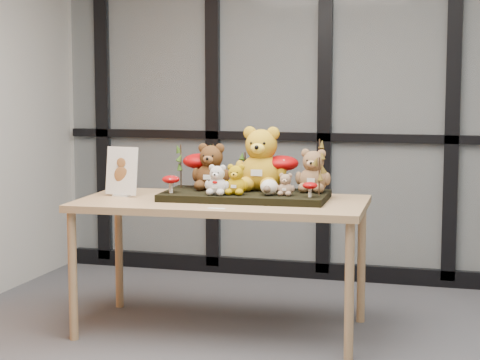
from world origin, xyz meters
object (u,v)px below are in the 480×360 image
(bear_small_yellow, at_px, (236,178))
(mushroom_back_right, at_px, (281,171))
(plush_cream_hedgehog, at_px, (269,186))
(display_table, at_px, (222,211))
(bear_beige_small, at_px, (286,183))
(mushroom_front_right, at_px, (310,189))
(sign_holder, at_px, (122,173))
(bear_pooh_yellow, at_px, (261,155))
(mushroom_back_left, at_px, (200,169))
(bear_tan_back, at_px, (313,168))
(mushroom_front_left, at_px, (171,183))
(bear_white_bow, at_px, (217,178))
(diorama_tray, at_px, (245,196))
(bear_brown_medium, at_px, (211,164))

(bear_small_yellow, height_order, mushroom_back_right, mushroom_back_right)
(plush_cream_hedgehog, bearing_deg, display_table, 173.55)
(display_table, distance_m, bear_small_yellow, 0.23)
(bear_beige_small, distance_m, mushroom_front_right, 0.15)
(bear_small_yellow, height_order, sign_holder, sign_holder)
(bear_beige_small, bearing_deg, sign_holder, 177.42)
(bear_pooh_yellow, bearing_deg, bear_small_yellow, -113.56)
(bear_beige_small, bearing_deg, plush_cream_hedgehog, -176.00)
(mushroom_back_left, bearing_deg, display_table, -44.92)
(mushroom_front_right, bearing_deg, sign_holder, 179.05)
(bear_tan_back, distance_m, mushroom_front_left, 0.83)
(mushroom_back_left, relative_size, mushroom_back_right, 1.01)
(bear_tan_back, height_order, bear_white_bow, bear_tan_back)
(bear_beige_small, height_order, sign_holder, sign_holder)
(bear_white_bow, relative_size, mushroom_back_right, 0.84)
(plush_cream_hedgehog, distance_m, mushroom_front_left, 0.57)
(diorama_tray, xyz_separation_m, bear_small_yellow, (-0.02, -0.11, 0.12))
(mushroom_front_right, bearing_deg, diorama_tray, 165.48)
(diorama_tray, bearing_deg, bear_beige_small, -19.09)
(bear_beige_small, xyz_separation_m, mushroom_back_right, (-0.08, 0.23, 0.04))
(sign_holder, bearing_deg, bear_brown_medium, 22.38)
(bear_brown_medium, xyz_separation_m, mushroom_front_left, (-0.18, -0.20, -0.10))
(bear_beige_small, relative_size, mushroom_front_right, 1.49)
(bear_small_yellow, xyz_separation_m, mushroom_back_left, (-0.30, 0.25, 0.02))
(display_table, xyz_separation_m, bear_white_bow, (-0.00, -0.08, 0.20))
(bear_white_bow, bearing_deg, bear_beige_small, 8.02)
(bear_small_yellow, bearing_deg, bear_pooh_yellow, 66.44)
(mushroom_back_left, bearing_deg, bear_beige_small, -19.60)
(bear_beige_small, bearing_deg, bear_pooh_yellow, 131.50)
(mushroom_back_left, bearing_deg, bear_brown_medium, -38.97)
(diorama_tray, distance_m, mushroom_front_left, 0.44)
(diorama_tray, height_order, bear_white_bow, bear_white_bow)
(bear_pooh_yellow, bearing_deg, bear_beige_small, -48.50)
(display_table, xyz_separation_m, bear_pooh_yellow, (0.18, 0.19, 0.31))
(bear_small_yellow, relative_size, sign_holder, 0.65)
(bear_brown_medium, xyz_separation_m, bear_tan_back, (0.60, 0.08, -0.01))
(bear_beige_small, relative_size, mushroom_front_left, 1.25)
(mushroom_front_right, relative_size, sign_holder, 0.32)
(sign_holder, bearing_deg, bear_pooh_yellow, 21.84)
(bear_brown_medium, xyz_separation_m, bear_small_yellow, (0.20, -0.17, -0.06))
(bear_tan_back, bearing_deg, plush_cream_hedgehog, -137.76)
(bear_small_yellow, bearing_deg, mushroom_back_right, 50.33)
(bear_small_yellow, bearing_deg, bear_brown_medium, 137.31)
(bear_tan_back, height_order, sign_holder, bear_tan_back)
(bear_brown_medium, relative_size, mushroom_back_left, 1.33)
(bear_small_yellow, relative_size, mushroom_back_right, 0.85)
(display_table, relative_size, bear_white_bow, 8.98)
(bear_beige_small, distance_m, plush_cream_hedgehog, 0.10)
(display_table, distance_m, mushroom_front_right, 0.55)
(diorama_tray, bearing_deg, plush_cream_hedgehog, -30.42)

